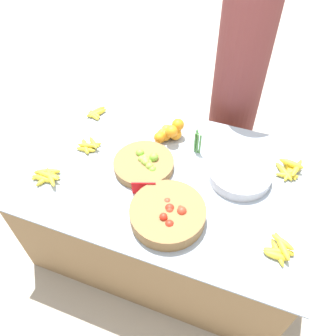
{
  "coord_description": "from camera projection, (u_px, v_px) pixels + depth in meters",
  "views": [
    {
      "loc": [
        0.44,
        -1.18,
        2.14
      ],
      "look_at": [
        0.0,
        0.0,
        0.76
      ],
      "focal_mm": 35.0,
      "sensor_mm": 36.0,
      "label": 1
    }
  ],
  "objects": [
    {
      "name": "veg_bundle",
      "position": [
        197.0,
        142.0,
        1.99
      ],
      "size": [
        0.05,
        0.05,
        0.15
      ],
      "color": "#4C8E42",
      "rests_on": "market_table"
    },
    {
      "name": "tomato_basket",
      "position": [
        168.0,
        214.0,
        1.67
      ],
      "size": [
        0.39,
        0.39,
        0.11
      ],
      "color": "olive",
      "rests_on": "market_table"
    },
    {
      "name": "ground_plane",
      "position": [
        168.0,
        237.0,
        2.43
      ],
      "size": [
        12.0,
        12.0,
        0.0
      ],
      "primitive_type": "plane",
      "color": "#ADA599"
    },
    {
      "name": "market_table",
      "position": [
        168.0,
        209.0,
        2.17
      ],
      "size": [
        1.68,
        1.1,
        0.71
      ],
      "color": "olive",
      "rests_on": "ground_plane"
    },
    {
      "name": "banana_bunch_middle_left",
      "position": [
        47.0,
        176.0,
        1.87
      ],
      "size": [
        0.2,
        0.16,
        0.05
      ],
      "color": "yellow",
      "rests_on": "market_table"
    },
    {
      "name": "orange_pile",
      "position": [
        168.0,
        133.0,
        2.07
      ],
      "size": [
        0.17,
        0.17,
        0.13
      ],
      "color": "orange",
      "rests_on": "market_table"
    },
    {
      "name": "banana_bunch_front_left",
      "position": [
        96.0,
        113.0,
        2.27
      ],
      "size": [
        0.12,
        0.16,
        0.03
      ],
      "color": "yellow",
      "rests_on": "market_table"
    },
    {
      "name": "metal_bowl",
      "position": [
        240.0,
        174.0,
        1.87
      ],
      "size": [
        0.36,
        0.36,
        0.06
      ],
      "color": "#B7B7BF",
      "rests_on": "market_table"
    },
    {
      "name": "price_sign",
      "position": [
        144.0,
        188.0,
        1.78
      ],
      "size": [
        0.12,
        0.05,
        0.09
      ],
      "rotation": [
        0.0,
        0.0,
        0.35
      ],
      "color": "red",
      "rests_on": "market_table"
    },
    {
      "name": "vendor_person",
      "position": [
        236.0,
        93.0,
        2.36
      ],
      "size": [
        0.35,
        0.35,
        1.66
      ],
      "color": "brown",
      "rests_on": "ground_plane"
    },
    {
      "name": "banana_bunch_front_right",
      "position": [
        88.0,
        146.0,
        2.04
      ],
      "size": [
        0.16,
        0.14,
        0.05
      ],
      "color": "yellow",
      "rests_on": "market_table"
    },
    {
      "name": "banana_bunch_back_center",
      "position": [
        279.0,
        250.0,
        1.55
      ],
      "size": [
        0.15,
        0.17,
        0.06
      ],
      "color": "yellow",
      "rests_on": "market_table"
    },
    {
      "name": "lime_bowl",
      "position": [
        145.0,
        163.0,
        1.93
      ],
      "size": [
        0.35,
        0.35,
        0.09
      ],
      "color": "olive",
      "rests_on": "market_table"
    },
    {
      "name": "banana_bunch_middle_right",
      "position": [
        290.0,
        170.0,
        1.9
      ],
      "size": [
        0.17,
        0.18,
        0.06
      ],
      "color": "yellow",
      "rests_on": "market_table"
    }
  ]
}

